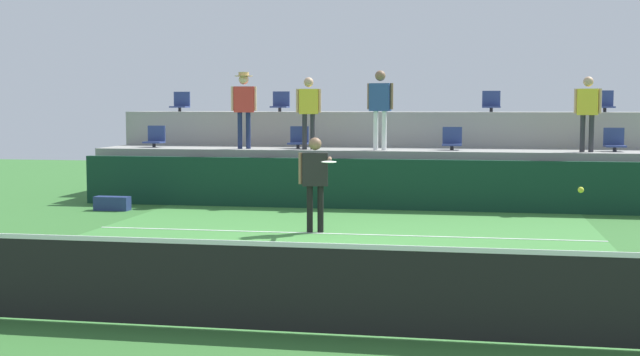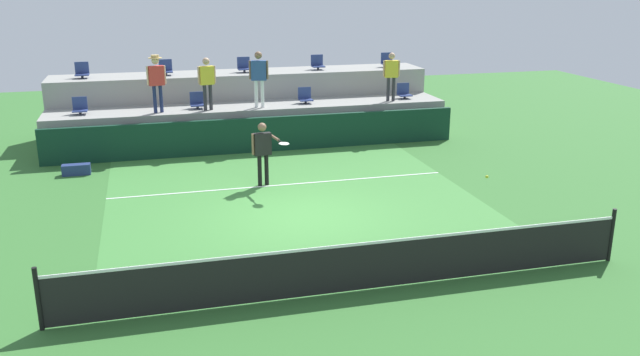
# 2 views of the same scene
# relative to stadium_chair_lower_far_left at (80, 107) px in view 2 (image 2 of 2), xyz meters

# --- Properties ---
(ground_plane) EXTENTS (40.00, 40.00, 0.00)m
(ground_plane) POSITION_rel_stadium_chair_lower_far_left_xyz_m (5.33, -7.23, -1.46)
(ground_plane) COLOR #336B2D
(court_inner_paint) EXTENTS (9.00, 10.00, 0.01)m
(court_inner_paint) POSITION_rel_stadium_chair_lower_far_left_xyz_m (5.33, -6.23, -1.46)
(court_inner_paint) COLOR #3D7F38
(court_inner_paint) RESTS_ON ground_plane
(court_service_line) EXTENTS (9.00, 0.06, 0.00)m
(court_service_line) POSITION_rel_stadium_chair_lower_far_left_xyz_m (5.33, -4.83, -1.46)
(court_service_line) COLOR white
(court_service_line) RESTS_ON ground_plane
(tennis_net) EXTENTS (10.48, 0.08, 1.07)m
(tennis_net) POSITION_rel_stadium_chair_lower_far_left_xyz_m (5.33, -11.23, -0.97)
(tennis_net) COLOR black
(tennis_net) RESTS_ON ground_plane
(sponsor_backboard) EXTENTS (13.00, 0.16, 1.10)m
(sponsor_backboard) POSITION_rel_stadium_chair_lower_far_left_xyz_m (5.33, -1.23, -0.91)
(sponsor_backboard) COLOR #0F3323
(sponsor_backboard) RESTS_ON ground_plane
(seating_tier_lower) EXTENTS (13.00, 1.80, 1.25)m
(seating_tier_lower) POSITION_rel_stadium_chair_lower_far_left_xyz_m (5.33, 0.07, -0.84)
(seating_tier_lower) COLOR gray
(seating_tier_lower) RESTS_ON ground_plane
(seating_tier_upper) EXTENTS (13.00, 1.80, 2.10)m
(seating_tier_upper) POSITION_rel_stadium_chair_lower_far_left_xyz_m (5.33, 1.87, -0.41)
(seating_tier_upper) COLOR gray
(seating_tier_upper) RESTS_ON ground_plane
(stadium_chair_lower_far_left) EXTENTS (0.44, 0.40, 0.52)m
(stadium_chair_lower_far_left) POSITION_rel_stadium_chair_lower_far_left_xyz_m (0.00, 0.00, 0.00)
(stadium_chair_lower_far_left) COLOR #2D2D33
(stadium_chair_lower_far_left) RESTS_ON seating_tier_lower
(stadium_chair_lower_left) EXTENTS (0.44, 0.40, 0.52)m
(stadium_chair_lower_left) POSITION_rel_stadium_chair_lower_far_left_xyz_m (3.56, 0.00, 0.00)
(stadium_chair_lower_left) COLOR #2D2D33
(stadium_chair_lower_left) RESTS_ON seating_tier_lower
(stadium_chair_lower_right) EXTENTS (0.44, 0.40, 0.52)m
(stadium_chair_lower_right) POSITION_rel_stadium_chair_lower_far_left_xyz_m (7.13, 0.00, 0.00)
(stadium_chair_lower_right) COLOR #2D2D33
(stadium_chair_lower_right) RESTS_ON seating_tier_lower
(stadium_chair_lower_far_right) EXTENTS (0.44, 0.40, 0.52)m
(stadium_chair_lower_far_right) POSITION_rel_stadium_chair_lower_far_left_xyz_m (10.66, 0.00, 0.00)
(stadium_chair_lower_far_right) COLOR #2D2D33
(stadium_chair_lower_far_right) RESTS_ON seating_tier_lower
(stadium_chair_upper_far_left) EXTENTS (0.44, 0.40, 0.52)m
(stadium_chair_upper_far_left) POSITION_rel_stadium_chair_lower_far_left_xyz_m (0.01, 1.80, 0.85)
(stadium_chair_upper_far_left) COLOR #2D2D33
(stadium_chair_upper_far_left) RESTS_ON seating_tier_upper
(stadium_chair_upper_left) EXTENTS (0.44, 0.40, 0.52)m
(stadium_chair_upper_left) POSITION_rel_stadium_chair_lower_far_left_xyz_m (2.71, 1.80, 0.85)
(stadium_chair_upper_left) COLOR #2D2D33
(stadium_chair_upper_left) RESTS_ON seating_tier_upper
(stadium_chair_upper_center) EXTENTS (0.44, 0.40, 0.52)m
(stadium_chair_upper_center) POSITION_rel_stadium_chair_lower_far_left_xyz_m (5.38, 1.80, 0.85)
(stadium_chair_upper_center) COLOR #2D2D33
(stadium_chair_upper_center) RESTS_ON seating_tier_upper
(stadium_chair_upper_right) EXTENTS (0.44, 0.40, 0.52)m
(stadium_chair_upper_right) POSITION_rel_stadium_chair_lower_far_left_xyz_m (8.03, 1.80, 0.85)
(stadium_chair_upper_right) COLOR #2D2D33
(stadium_chair_upper_right) RESTS_ON seating_tier_upper
(stadium_chair_upper_far_right) EXTENTS (0.44, 0.40, 0.52)m
(stadium_chair_upper_far_right) POSITION_rel_stadium_chair_lower_far_left_xyz_m (10.69, 1.80, 0.85)
(stadium_chair_upper_far_right) COLOR #2D2D33
(stadium_chair_upper_far_right) RESTS_ON seating_tier_upper
(tennis_player) EXTENTS (0.85, 1.16, 1.69)m
(tennis_player) POSITION_rel_stadium_chair_lower_far_left_xyz_m (4.86, -4.74, -0.43)
(tennis_player) COLOR black
(tennis_player) RESTS_ON ground_plane
(spectator_with_hat) EXTENTS (0.60, 0.49, 1.78)m
(spectator_with_hat) POSITION_rel_stadium_chair_lower_far_left_xyz_m (2.34, -0.38, 0.88)
(spectator_with_hat) COLOR navy
(spectator_with_hat) RESTS_ON seating_tier_lower
(spectator_in_grey) EXTENTS (0.58, 0.26, 1.65)m
(spectator_in_grey) POSITION_rel_stadium_chair_lower_far_left_xyz_m (3.88, -0.38, 0.78)
(spectator_in_grey) COLOR #2D2D33
(spectator_in_grey) RESTS_ON seating_tier_lower
(spectator_in_white) EXTENTS (0.62, 0.29, 1.79)m
(spectator_in_white) POSITION_rel_stadium_chair_lower_far_left_xyz_m (5.52, -0.38, 0.88)
(spectator_in_white) COLOR white
(spectator_in_white) RESTS_ON seating_tier_lower
(spectator_leaning_on_rail) EXTENTS (0.58, 0.26, 1.63)m
(spectator_leaning_on_rail) POSITION_rel_stadium_chair_lower_far_left_xyz_m (10.03, -0.38, 0.76)
(spectator_leaning_on_rail) COLOR #2D2D33
(spectator_leaning_on_rail) RESTS_ON seating_tier_lower
(tennis_ball) EXTENTS (0.07, 0.07, 0.07)m
(tennis_ball) POSITION_rel_stadium_chair_lower_far_left_xyz_m (8.80, -9.38, -0.16)
(tennis_ball) COLOR #CCE033
(equipment_bag) EXTENTS (0.76, 0.28, 0.30)m
(equipment_bag) POSITION_rel_stadium_chair_lower_far_left_xyz_m (-0.05, -2.42, -1.31)
(equipment_bag) COLOR navy
(equipment_bag) RESTS_ON ground_plane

